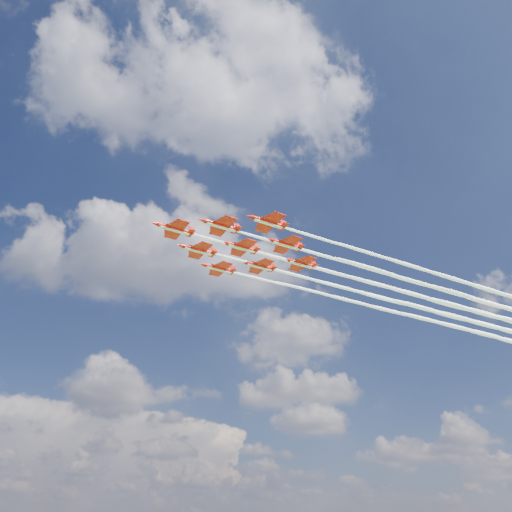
% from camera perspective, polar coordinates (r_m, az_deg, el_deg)
% --- Properties ---
extents(jet_lead, '(126.53, 63.09, 3.06)m').
position_cam_1_polar(jet_lead, '(166.91, 12.21, -2.76)').
color(jet_lead, red).
extents(jet_row2_port, '(126.53, 63.09, 3.06)m').
position_cam_1_polar(jet_row2_port, '(168.58, 16.53, -2.46)').
color(jet_row2_port, red).
extents(jet_row2_starb, '(126.53, 63.09, 3.06)m').
position_cam_1_polar(jet_row2_starb, '(178.34, 13.17, -4.40)').
color(jet_row2_starb, red).
extents(jet_row3_port, '(126.53, 63.09, 3.06)m').
position_cam_1_polar(jet_row3_port, '(171.19, 20.74, -2.15)').
color(jet_row3_port, red).
extents(jet_row3_centre, '(126.53, 63.09, 3.06)m').
position_cam_1_polar(jet_row3_centre, '(180.16, 17.21, -4.09)').
color(jet_row3_centre, red).
extents(jet_row3_starb, '(126.53, 63.09, 3.06)m').
position_cam_1_polar(jet_row3_starb, '(189.93, 14.01, -5.83)').
color(jet_row3_starb, red).
extents(jet_row4_port, '(126.53, 63.09, 3.06)m').
position_cam_1_polar(jet_row4_port, '(182.86, 21.14, -3.78)').
color(jet_row4_port, red).
extents(jet_row4_starb, '(126.53, 63.09, 3.06)m').
position_cam_1_polar(jet_row4_starb, '(191.89, 17.80, -5.53)').
color(jet_row4_starb, red).
extents(jet_tail, '(126.53, 63.09, 3.06)m').
position_cam_1_polar(jet_tail, '(194.67, 21.50, -5.21)').
color(jet_tail, red).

